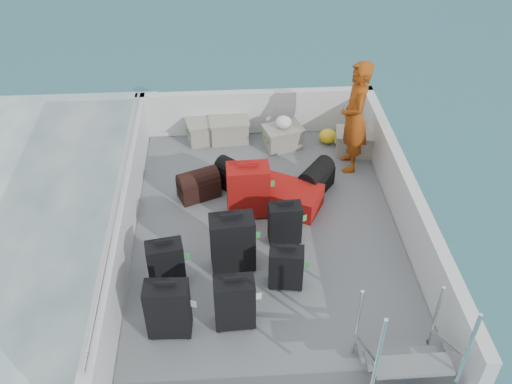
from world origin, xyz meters
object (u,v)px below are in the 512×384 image
(suitcase_1, at_px, (166,265))
(crate_3, at_px, (355,143))
(suitcase_3, at_px, (235,303))
(crate_1, at_px, (229,130))
(suitcase_6, at_px, (286,268))
(suitcase_0, at_px, (168,310))
(crate_2, at_px, (283,138))
(crate_0, at_px, (206,132))
(suitcase_7, at_px, (285,223))
(suitcase_5, at_px, (248,191))
(suitcase_8, at_px, (290,197))
(suitcase_4, at_px, (233,243))
(passenger, at_px, (355,117))

(suitcase_1, bearing_deg, crate_3, 33.83)
(suitcase_3, bearing_deg, crate_1, 86.62)
(suitcase_6, height_order, crate_3, suitcase_6)
(crate_1, bearing_deg, suitcase_3, -90.55)
(suitcase_3, xyz_separation_m, suitcase_6, (0.59, 0.51, -0.05))
(suitcase_0, relative_size, crate_2, 1.31)
(suitcase_3, distance_m, suitcase_6, 0.78)
(crate_0, bearing_deg, suitcase_7, -67.28)
(crate_3, bearing_deg, crate_0, 168.22)
(crate_3, bearing_deg, suitcase_7, -123.89)
(suitcase_7, relative_size, crate_2, 1.06)
(suitcase_5, relative_size, crate_2, 1.41)
(crate_0, xyz_separation_m, crate_2, (1.16, -0.25, -0.00))
(suitcase_0, bearing_deg, suitcase_5, 66.59)
(crate_0, relative_size, crate_2, 1.01)
(suitcase_0, xyz_separation_m, suitcase_8, (1.46, 1.96, -0.19))
(suitcase_6, distance_m, crate_1, 3.10)
(crate_2, bearing_deg, suitcase_5, -111.70)
(suitcase_7, distance_m, crate_3, 2.24)
(suitcase_0, xyz_separation_m, crate_3, (2.57, 3.17, -0.18))
(crate_0, bearing_deg, suitcase_1, -98.05)
(suitcase_8, bearing_deg, suitcase_6, -160.41)
(suitcase_3, distance_m, suitcase_4, 0.85)
(suitcase_6, distance_m, crate_2, 2.82)
(suitcase_1, xyz_separation_m, crate_3, (2.63, 2.49, -0.14))
(suitcase_1, bearing_deg, crate_0, 72.41)
(suitcase_7, height_order, crate_3, suitcase_7)
(suitcase_3, xyz_separation_m, suitcase_8, (0.79, 1.90, -0.17))
(suitcase_8, bearing_deg, crate_2, 25.71)
(suitcase_4, relative_size, suitcase_8, 0.94)
(suitcase_4, bearing_deg, suitcase_7, 27.19)
(suitcase_4, height_order, crate_3, suitcase_4)
(suitcase_0, relative_size, suitcase_3, 1.07)
(passenger, bearing_deg, crate_2, -118.08)
(suitcase_5, bearing_deg, crate_2, 66.39)
(suitcase_4, relative_size, crate_2, 1.40)
(suitcase_4, height_order, suitcase_6, suitcase_4)
(suitcase_7, height_order, passenger, passenger)
(suitcase_8, bearing_deg, suitcase_1, 157.85)
(passenger, bearing_deg, suitcase_7, -32.38)
(suitcase_1, relative_size, crate_2, 1.16)
(suitcase_1, distance_m, suitcase_8, 2.00)
(suitcase_8, distance_m, crate_0, 2.00)
(suitcase_0, bearing_deg, crate_0, 87.10)
(suitcase_1, height_order, crate_1, suitcase_1)
(suitcase_4, bearing_deg, suitcase_5, 71.59)
(suitcase_0, bearing_deg, suitcase_7, 47.35)
(suitcase_3, bearing_deg, suitcase_7, 59.62)
(suitcase_6, bearing_deg, crate_3, 71.19)
(suitcase_3, xyz_separation_m, crate_1, (0.03, 3.57, -0.15))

